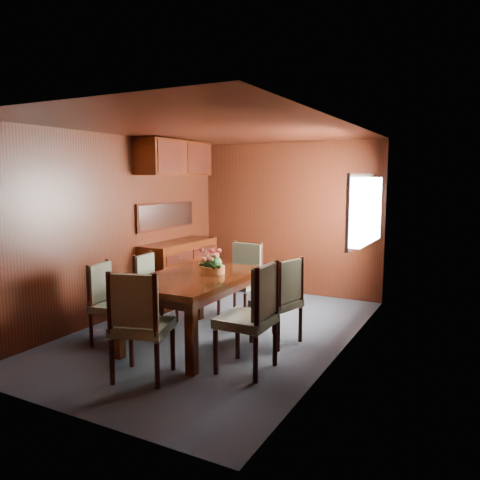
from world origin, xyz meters
The scene contains 11 objects.
ground centered at (0.00, 0.00, 0.00)m, with size 4.50×4.50×0.00m, color #303642.
room_shell centered at (-0.10, 0.33, 1.63)m, with size 3.06×4.52×2.41m.
sideboard centered at (-1.25, 1.00, 0.45)m, with size 0.48×1.40×0.90m, color black.
dining_table centered at (-0.03, -0.41, 0.66)m, with size 1.03×1.65×0.77m.
chair_left_near centered at (-0.88, -0.88, 0.51)m, with size 0.49×0.51×0.92m.
chair_left_far centered at (-0.88, -0.12, 0.50)m, with size 0.46×0.48×0.91m.
chair_right_near centered at (0.90, -0.82, 0.59)m, with size 0.49×0.51×1.07m.
chair_right_far centered at (0.84, 0.00, 0.54)m, with size 0.55×0.56×0.98m.
chair_head centered at (0.07, -1.49, 0.58)m, with size 0.61×0.59×1.04m.
chair_foot centered at (-0.02, 0.71, 0.55)m, with size 0.51×0.49×1.00m.
flower_centerpiece centered at (0.08, -0.23, 0.92)m, with size 0.30×0.30×0.30m.
Camera 1 is at (2.79, -4.67, 1.86)m, focal length 35.00 mm.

